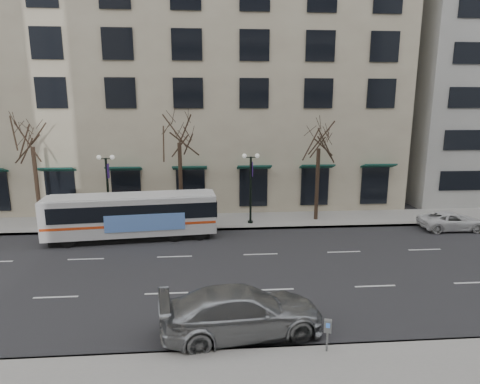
{
  "coord_description": "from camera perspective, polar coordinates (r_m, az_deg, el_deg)",
  "views": [
    {
      "loc": [
        2.12,
        -19.69,
        8.62
      ],
      "look_at": [
        3.71,
        1.22,
        4.0
      ],
      "focal_mm": 30.0,
      "sensor_mm": 36.0,
      "label": 1
    }
  ],
  "objects": [
    {
      "name": "ground",
      "position": [
        21.6,
        -9.79,
        -11.29
      ],
      "size": [
        160.0,
        160.0,
        0.0
      ],
      "primitive_type": "plane",
      "color": "black",
      "rests_on": "ground"
    },
    {
      "name": "sidewalk_far",
      "position": [
        30.08,
        1.34,
        -4.09
      ],
      "size": [
        80.0,
        4.0,
        0.15
      ],
      "primitive_type": "cube",
      "color": "gray",
      "rests_on": "ground"
    },
    {
      "name": "building_hotel",
      "position": [
        41.04,
        -10.55,
        16.94
      ],
      "size": [
        40.0,
        20.0,
        24.0
      ],
      "primitive_type": "cube",
      "color": "tan",
      "rests_on": "ground"
    },
    {
      "name": "tree_far_left",
      "position": [
        31.02,
        -27.58,
        7.48
      ],
      "size": [
        3.6,
        3.6,
        8.34
      ],
      "color": "black",
      "rests_on": "ground"
    },
    {
      "name": "tree_far_mid",
      "position": [
        28.62,
        -8.68,
        8.85
      ],
      "size": [
        3.6,
        3.6,
        8.55
      ],
      "color": "black",
      "rests_on": "ground"
    },
    {
      "name": "tree_far_right",
      "position": [
        29.64,
        11.2,
        7.93
      ],
      "size": [
        3.6,
        3.6,
        8.06
      ],
      "color": "black",
      "rests_on": "ground"
    },
    {
      "name": "lamp_post_left",
      "position": [
        29.34,
        -18.28,
        0.63
      ],
      "size": [
        1.22,
        0.45,
        5.21
      ],
      "color": "black",
      "rests_on": "ground"
    },
    {
      "name": "lamp_post_right",
      "position": [
        28.61,
        1.54,
        0.97
      ],
      "size": [
        1.22,
        0.45,
        5.21
      ],
      "color": "black",
      "rests_on": "ground"
    },
    {
      "name": "city_bus",
      "position": [
        26.85,
        -14.97,
        -3.17
      ],
      "size": [
        10.98,
        3.4,
        2.93
      ],
      "rotation": [
        0.0,
        0.0,
        0.1
      ],
      "color": "silver",
      "rests_on": "ground"
    },
    {
      "name": "silver_car",
      "position": [
        15.89,
        0.34,
        -16.64
      ],
      "size": [
        6.51,
        3.34,
        1.81
      ],
      "primitive_type": "imported",
      "rotation": [
        0.0,
        0.0,
        1.71
      ],
      "color": "#969A9D",
      "rests_on": "ground"
    },
    {
      "name": "white_pickup",
      "position": [
        31.74,
        27.89,
        -3.67
      ],
      "size": [
        4.46,
        2.11,
        1.23
      ],
      "primitive_type": "imported",
      "rotation": [
        0.0,
        0.0,
        1.56
      ],
      "color": "silver",
      "rests_on": "ground"
    },
    {
      "name": "pay_station",
      "position": [
        14.96,
        12.37,
        -18.44
      ],
      "size": [
        0.29,
        0.23,
        1.19
      ],
      "rotation": [
        0.0,
        0.0,
        -0.29
      ],
      "color": "gray",
      "rests_on": "sidewalk_near"
    }
  ]
}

